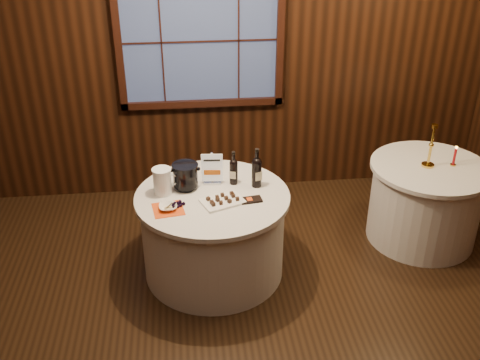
{
  "coord_description": "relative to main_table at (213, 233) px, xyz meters",
  "views": [
    {
      "loc": [
        -0.21,
        -2.97,
        3.1
      ],
      "look_at": [
        0.22,
        0.9,
        0.95
      ],
      "focal_mm": 42.0,
      "sensor_mm": 36.0,
      "label": 1
    }
  ],
  "objects": [
    {
      "name": "chocolate_box",
      "position": [
        0.29,
        -0.13,
        0.39
      ],
      "size": [
        0.21,
        0.12,
        0.02
      ],
      "primitive_type": "cube",
      "rotation": [
        0.0,
        0.0,
        0.13
      ],
      "color": "black",
      "rests_on": "main_table"
    },
    {
      "name": "ground",
      "position": [
        0.0,
        -1.0,
        -0.39
      ],
      "size": [
        6.0,
        6.0,
        0.0
      ],
      "primitive_type": "plane",
      "color": "black",
      "rests_on": "ground"
    },
    {
      "name": "port_bottle_right",
      "position": [
        0.38,
        0.11,
        0.53
      ],
      "size": [
        0.08,
        0.09,
        0.35
      ],
      "rotation": [
        0.0,
        0.0,
        0.32
      ],
      "color": "black",
      "rests_on": "main_table"
    },
    {
      "name": "ice_bucket",
      "position": [
        -0.21,
        0.13,
        0.5
      ],
      "size": [
        0.22,
        0.22,
        0.22
      ],
      "color": "black",
      "rests_on": "main_table"
    },
    {
      "name": "port_bottle_left",
      "position": [
        0.19,
        0.17,
        0.51
      ],
      "size": [
        0.07,
        0.08,
        0.3
      ],
      "rotation": [
        0.0,
        0.0,
        -0.33
      ],
      "color": "black",
      "rests_on": "main_table"
    },
    {
      "name": "sign_stand",
      "position": [
        0.01,
        0.19,
        0.48
      ],
      "size": [
        0.18,
        0.1,
        0.29
      ],
      "rotation": [
        0.0,
        0.0,
        -0.09
      ],
      "color": "#BBBBC2",
      "rests_on": "main_table"
    },
    {
      "name": "chocolate_plate",
      "position": [
        0.07,
        -0.13,
        0.4
      ],
      "size": [
        0.38,
        0.32,
        0.05
      ],
      "rotation": [
        0.0,
        0.0,
        0.37
      ],
      "color": "white",
      "rests_on": "main_table"
    },
    {
      "name": "cracker_bowl",
      "position": [
        -0.36,
        -0.19,
        0.4
      ],
      "size": [
        0.15,
        0.15,
        0.03
      ],
      "primitive_type": "imported",
      "rotation": [
        0.0,
        0.0,
        0.05
      ],
      "color": "white",
      "rests_on": "orange_napkin"
    },
    {
      "name": "glass_pitcher",
      "position": [
        -0.4,
        0.07,
        0.5
      ],
      "size": [
        0.21,
        0.16,
        0.23
      ],
      "rotation": [
        0.0,
        0.0,
        0.09
      ],
      "color": "white",
      "rests_on": "main_table"
    },
    {
      "name": "back_wall",
      "position": [
        0.0,
        1.48,
        1.16
      ],
      "size": [
        6.0,
        0.1,
        3.0
      ],
      "color": "black",
      "rests_on": "ground"
    },
    {
      "name": "side_table",
      "position": [
        2.0,
        0.3,
        0.0
      ],
      "size": [
        1.08,
        1.08,
        0.77
      ],
      "color": "silver",
      "rests_on": "ground"
    },
    {
      "name": "brass_candlestick",
      "position": [
        1.96,
        0.3,
        0.53
      ],
      "size": [
        0.11,
        0.11,
        0.41
      ],
      "color": "gold",
      "rests_on": "side_table"
    },
    {
      "name": "orange_napkin",
      "position": [
        -0.36,
        -0.19,
        0.38
      ],
      "size": [
        0.27,
        0.27,
        0.0
      ],
      "primitive_type": "cube",
      "rotation": [
        0.0,
        0.0,
        0.16
      ],
      "color": "#DA4612",
      "rests_on": "main_table"
    },
    {
      "name": "grape_bunch",
      "position": [
        -0.28,
        -0.17,
        0.4
      ],
      "size": [
        0.18,
        0.11,
        0.04
      ],
      "rotation": [
        0.0,
        0.0,
        0.35
      ],
      "color": "black",
      "rests_on": "main_table"
    },
    {
      "name": "main_table",
      "position": [
        0.0,
        0.0,
        0.0
      ],
      "size": [
        1.28,
        1.28,
        0.77
      ],
      "color": "silver",
      "rests_on": "ground"
    },
    {
      "name": "red_candle",
      "position": [
        2.2,
        0.29,
        0.46
      ],
      "size": [
        0.05,
        0.05,
        0.19
      ],
      "color": "gold",
      "rests_on": "side_table"
    }
  ]
}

